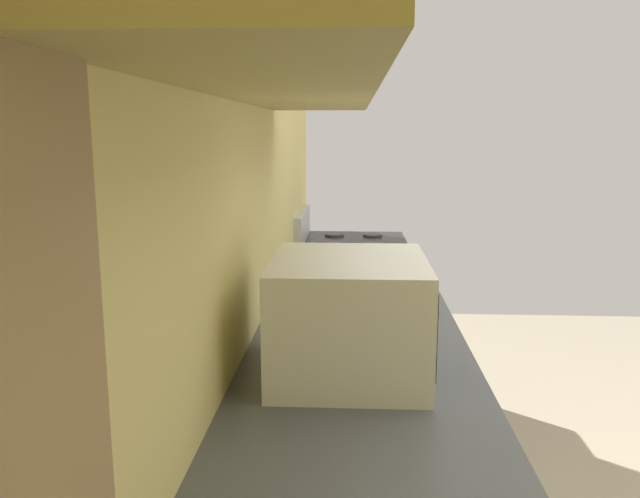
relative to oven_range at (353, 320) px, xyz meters
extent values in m
cube|color=#DECC77|center=(-1.60, 0.36, 0.94)|extent=(4.30, 0.12, 2.82)
cube|color=#494D52|center=(-2.00, -0.01, 0.43)|extent=(3.36, 0.65, 0.02)
cube|color=#332819|center=(-1.29, -0.32, -0.03)|extent=(0.01, 0.01, 0.81)
cube|color=#332819|center=(-0.81, -0.32, -0.03)|extent=(0.01, 0.01, 0.81)
cube|color=#B7BABF|center=(0.00, 0.00, -0.02)|extent=(0.65, 0.60, 0.91)
cube|color=black|center=(0.00, -0.31, -0.06)|extent=(0.50, 0.01, 0.50)
cube|color=black|center=(0.00, 0.00, 0.45)|extent=(0.61, 0.57, 0.02)
cube|color=#B7BABF|center=(0.00, 0.28, 0.53)|extent=(0.61, 0.04, 0.18)
cylinder|color=#38383D|center=(-0.14, -0.11, 0.46)|extent=(0.11, 0.11, 0.01)
cylinder|color=#38383D|center=(0.14, -0.11, 0.46)|extent=(0.11, 0.11, 0.01)
cylinder|color=#38383D|center=(-0.14, 0.11, 0.46)|extent=(0.11, 0.11, 0.01)
cylinder|color=#38383D|center=(0.14, 0.11, 0.46)|extent=(0.11, 0.11, 0.01)
cube|color=white|center=(-1.88, 0.01, 0.59)|extent=(0.45, 0.39, 0.30)
cube|color=black|center=(-1.92, -0.19, 0.59)|extent=(0.28, 0.01, 0.21)
cube|color=#2D2D33|center=(-1.70, -0.19, 0.59)|extent=(0.08, 0.01, 0.21)
cylinder|color=silver|center=(-1.26, -0.09, 0.46)|extent=(0.16, 0.16, 0.05)
cylinder|color=silver|center=(-1.26, -0.09, 0.48)|extent=(0.13, 0.13, 0.03)
camera|label=1|loc=(-3.44, 0.00, 1.05)|focal=35.52mm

